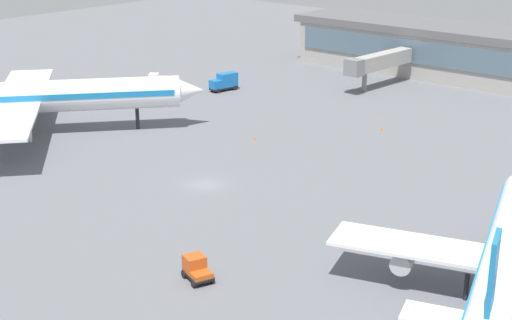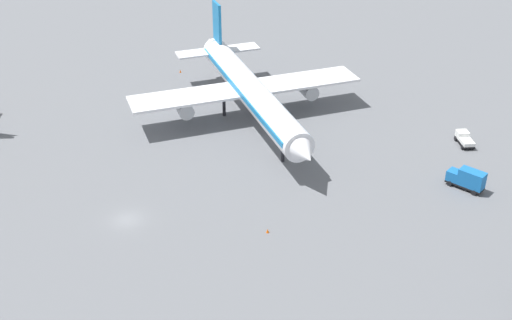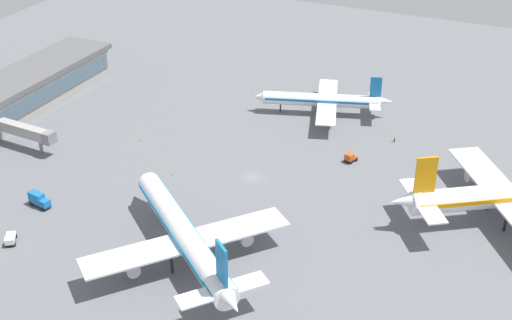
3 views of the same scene
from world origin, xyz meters
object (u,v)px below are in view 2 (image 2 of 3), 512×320
object	(u,v)px
airplane_at_gate	(249,90)
catering_truck	(467,179)
safety_cone_far_side	(180,71)
safety_cone_mid_apron	(268,231)
pushback_tractor	(464,139)

from	to	relation	value
airplane_at_gate	catering_truck	distance (m)	40.71
safety_cone_far_side	safety_cone_mid_apron	bearing A→B (deg)	-132.26
catering_truck	safety_cone_mid_apron	xyz separation A→B (m)	(-24.92, 20.37, -1.40)
catering_truck	safety_cone_far_side	xyz separation A→B (m)	(15.36, 64.70, -1.40)
airplane_at_gate	safety_cone_mid_apron	world-z (taller)	airplane_at_gate
safety_cone_mid_apron	safety_cone_far_side	bearing A→B (deg)	47.74
airplane_at_gate	catering_truck	bearing A→B (deg)	34.75
pushback_tractor	catering_truck	bearing A→B (deg)	159.70
airplane_at_gate	safety_cone_far_side	world-z (taller)	airplane_at_gate
airplane_at_gate	pushback_tractor	size ratio (longest dim) A/B	9.46
pushback_tractor	safety_cone_far_side	size ratio (longest dim) A/B	7.79
pushback_tractor	safety_cone_far_side	xyz separation A→B (m)	(1.34, 60.75, -0.67)
airplane_at_gate	safety_cone_far_side	distance (m)	27.64
airplane_at_gate	catering_truck	size ratio (longest dim) A/B	7.55
pushback_tractor	safety_cone_mid_apron	distance (m)	42.27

